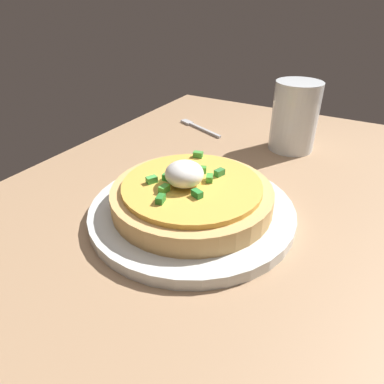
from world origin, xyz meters
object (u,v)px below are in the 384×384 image
object	(u,v)px
plate	(192,211)
fork	(197,127)
cup_near	(297,121)
pizza	(192,194)

from	to	relation	value
plate	fork	bearing A→B (deg)	-152.46
cup_near	pizza	bearing A→B (deg)	-11.35
plate	cup_near	world-z (taller)	cup_near
plate	cup_near	xyz separation A→B (cm)	(-27.18, 5.43, 4.43)
plate	pizza	bearing A→B (deg)	-34.78
pizza	plate	bearing A→B (deg)	145.22
cup_near	fork	xyz separation A→B (cm)	(-0.84, -20.04, -4.92)
fork	cup_near	bearing A→B (deg)	-159.05
plate	pizza	xyz separation A→B (cm)	(0.05, -0.04, 2.46)
cup_near	fork	distance (cm)	20.66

